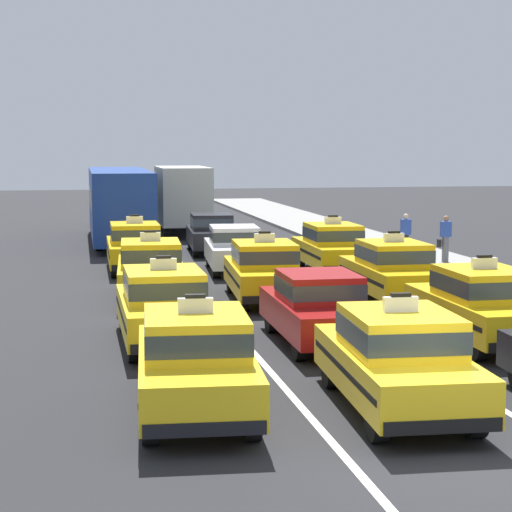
{
  "coord_description": "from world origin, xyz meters",
  "views": [
    {
      "loc": [
        -5.19,
        -11.26,
        4.29
      ],
      "look_at": [
        -0.38,
        13.17,
        1.3
      ],
      "focal_mm": 64.74,
      "sensor_mm": 36.0,
      "label": 1
    }
  ],
  "objects_px": {
    "taxi_left_second": "(163,305)",
    "pedestrian_trailing": "(406,235)",
    "bus_left_fifth": "(119,201)",
    "taxi_left_sixth": "(115,209)",
    "taxi_center_third": "(264,270)",
    "pedestrian_near_crosswalk": "(445,239)",
    "taxi_center_nearest": "(398,358)",
    "taxi_right_third": "(392,270)",
    "taxi_right_fourth": "(332,247)",
    "sedan_center_fourth": "(234,247)",
    "taxi_left_third": "(151,269)",
    "taxi_left_nearest": "(195,360)",
    "sedan_center_second": "(318,306)",
    "sedan_center_fifth": "(211,232)",
    "taxi_right_second": "(481,304)",
    "taxi_left_fourth": "(135,246)",
    "box_truck_center_sixth": "(181,197)"
  },
  "relations": [
    {
      "from": "sedan_center_second",
      "to": "taxi_right_third",
      "type": "xyz_separation_m",
      "value": [
        3.48,
        5.08,
        0.03
      ]
    },
    {
      "from": "taxi_left_second",
      "to": "pedestrian_trailing",
      "type": "xyz_separation_m",
      "value": [
        10.33,
        13.08,
        0.08
      ]
    },
    {
      "from": "taxi_center_third",
      "to": "taxi_right_second",
      "type": "xyz_separation_m",
      "value": [
        3.51,
        -6.29,
        0.0
      ]
    },
    {
      "from": "taxi_left_nearest",
      "to": "taxi_left_second",
      "type": "relative_size",
      "value": 1.02
    },
    {
      "from": "taxi_left_fourth",
      "to": "taxi_right_fourth",
      "type": "height_order",
      "value": "same"
    },
    {
      "from": "sedan_center_fourth",
      "to": "pedestrian_trailing",
      "type": "relative_size",
      "value": 2.75
    },
    {
      "from": "sedan_center_fifth",
      "to": "taxi_right_fourth",
      "type": "relative_size",
      "value": 0.96
    },
    {
      "from": "taxi_center_nearest",
      "to": "box_truck_center_sixth",
      "type": "height_order",
      "value": "box_truck_center_sixth"
    },
    {
      "from": "taxi_left_second",
      "to": "bus_left_fifth",
      "type": "distance_m",
      "value": 21.77
    },
    {
      "from": "sedan_center_fourth",
      "to": "taxi_left_third",
      "type": "bearing_deg",
      "value": -122.34
    },
    {
      "from": "taxi_center_nearest",
      "to": "box_truck_center_sixth",
      "type": "distance_m",
      "value": 30.95
    },
    {
      "from": "sedan_center_fourth",
      "to": "taxi_right_second",
      "type": "distance_m",
      "value": 12.74
    },
    {
      "from": "bus_left_fifth",
      "to": "taxi_center_nearest",
      "type": "xyz_separation_m",
      "value": [
        3.12,
        -27.48,
        -0.94
      ]
    },
    {
      "from": "sedan_center_second",
      "to": "taxi_center_third",
      "type": "relative_size",
      "value": 0.93
    },
    {
      "from": "taxi_left_third",
      "to": "sedan_center_fourth",
      "type": "distance_m",
      "value": 6.07
    },
    {
      "from": "taxi_left_second",
      "to": "bus_left_fifth",
      "type": "relative_size",
      "value": 0.41
    },
    {
      "from": "taxi_right_third",
      "to": "taxi_left_nearest",
      "type": "bearing_deg",
      "value": -124.81
    },
    {
      "from": "taxi_left_second",
      "to": "sedan_center_fourth",
      "type": "height_order",
      "value": "taxi_left_second"
    },
    {
      "from": "bus_left_fifth",
      "to": "sedan_center_second",
      "type": "distance_m",
      "value": 22.6
    },
    {
      "from": "sedan_center_fourth",
      "to": "pedestrian_near_crosswalk",
      "type": "distance_m",
      "value": 7.64
    },
    {
      "from": "taxi_center_nearest",
      "to": "taxi_right_fourth",
      "type": "height_order",
      "value": "same"
    },
    {
      "from": "box_truck_center_sixth",
      "to": "taxi_right_fourth",
      "type": "xyz_separation_m",
      "value": [
        3.43,
        -14.83,
        -0.9
      ]
    },
    {
      "from": "bus_left_fifth",
      "to": "taxi_center_third",
      "type": "relative_size",
      "value": 2.41
    },
    {
      "from": "taxi_left_fourth",
      "to": "pedestrian_trailing",
      "type": "height_order",
      "value": "taxi_left_fourth"
    },
    {
      "from": "taxi_left_sixth",
      "to": "pedestrian_near_crosswalk",
      "type": "relative_size",
      "value": 2.78
    },
    {
      "from": "taxi_left_nearest",
      "to": "taxi_center_third",
      "type": "distance_m",
      "value": 10.8
    },
    {
      "from": "taxi_left_nearest",
      "to": "sedan_center_fifth",
      "type": "distance_m",
      "value": 22.29
    },
    {
      "from": "taxi_right_third",
      "to": "pedestrian_near_crosswalk",
      "type": "height_order",
      "value": "taxi_right_third"
    },
    {
      "from": "taxi_left_nearest",
      "to": "taxi_right_third",
      "type": "distance_m",
      "value": 11.8
    },
    {
      "from": "taxi_center_nearest",
      "to": "taxi_right_third",
      "type": "height_order",
      "value": "same"
    },
    {
      "from": "taxi_center_nearest",
      "to": "pedestrian_trailing",
      "type": "bearing_deg",
      "value": 69.32
    },
    {
      "from": "taxi_left_second",
      "to": "taxi_left_fourth",
      "type": "bearing_deg",
      "value": 89.23
    },
    {
      "from": "taxi_left_third",
      "to": "taxi_right_second",
      "type": "relative_size",
      "value": 1.02
    },
    {
      "from": "bus_left_fifth",
      "to": "pedestrian_trailing",
      "type": "bearing_deg",
      "value": -40.34
    },
    {
      "from": "taxi_left_sixth",
      "to": "sedan_center_fourth",
      "type": "bearing_deg",
      "value": -80.75
    },
    {
      "from": "taxi_right_second",
      "to": "sedan_center_second",
      "type": "bearing_deg",
      "value": 170.25
    },
    {
      "from": "taxi_right_fourth",
      "to": "taxi_right_third",
      "type": "bearing_deg",
      "value": -89.5
    },
    {
      "from": "taxi_left_nearest",
      "to": "sedan_center_fifth",
      "type": "xyz_separation_m",
      "value": [
        3.51,
        22.01,
        -0.03
      ]
    },
    {
      "from": "taxi_left_sixth",
      "to": "taxi_center_nearest",
      "type": "xyz_separation_m",
      "value": [
        2.95,
        -36.3,
        0.0
      ]
    },
    {
      "from": "bus_left_fifth",
      "to": "taxi_left_sixth",
      "type": "distance_m",
      "value": 8.88
    },
    {
      "from": "taxi_center_nearest",
      "to": "pedestrian_trailing",
      "type": "xyz_separation_m",
      "value": [
        7.1,
        18.8,
        0.08
      ]
    },
    {
      "from": "taxi_left_fourth",
      "to": "taxi_center_nearest",
      "type": "relative_size",
      "value": 0.99
    },
    {
      "from": "sedan_center_second",
      "to": "taxi_left_third",
      "type": "bearing_deg",
      "value": 114.99
    },
    {
      "from": "box_truck_center_sixth",
      "to": "taxi_right_fourth",
      "type": "bearing_deg",
      "value": -76.98
    },
    {
      "from": "sedan_center_fifth",
      "to": "sedan_center_fourth",
      "type": "bearing_deg",
      "value": -90.63
    },
    {
      "from": "pedestrian_near_crosswalk",
      "to": "sedan_center_second",
      "type": "bearing_deg",
      "value": -123.65
    },
    {
      "from": "taxi_left_second",
      "to": "pedestrian_trailing",
      "type": "bearing_deg",
      "value": 51.7
    },
    {
      "from": "taxi_center_third",
      "to": "pedestrian_near_crosswalk",
      "type": "xyz_separation_m",
      "value": [
        7.84,
        6.06,
        0.11
      ]
    },
    {
      "from": "taxi_right_second",
      "to": "taxi_center_third",
      "type": "bearing_deg",
      "value": 119.15
    },
    {
      "from": "sedan_center_second",
      "to": "taxi_left_fourth",
      "type": "bearing_deg",
      "value": 103.95
    }
  ]
}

